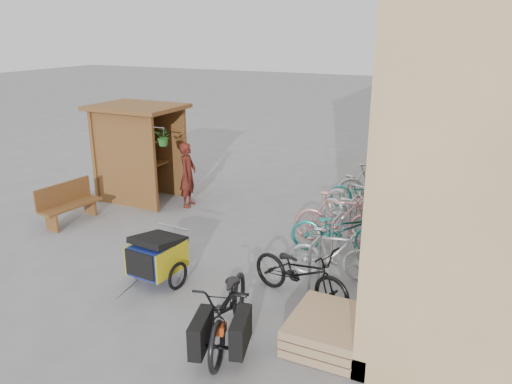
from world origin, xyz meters
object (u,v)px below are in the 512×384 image
at_px(bike_3, 339,218).
at_px(bike_7, 373,185).
at_px(child_trailer, 157,255).
at_px(pallet_stack, 328,330).
at_px(bike_1, 333,254).
at_px(bike_6, 363,194).
at_px(bike_5, 359,201).
at_px(cargo_bike, 229,308).
at_px(person_kiosk, 188,175).
at_px(shopping_carts, 419,166).
at_px(bike_4, 355,209).
at_px(kiosk, 136,139).
at_px(bike_0, 301,272).
at_px(bike_2, 338,229).
at_px(bench, 68,203).

height_order(bike_3, bike_7, bike_3).
distance_m(child_trailer, bike_7, 6.00).
bearing_deg(bike_7, pallet_stack, 173.94).
xyz_separation_m(bike_1, bike_6, (-0.35, 3.54, -0.02)).
distance_m(bike_1, bike_3, 1.52).
bearing_deg(bike_5, pallet_stack, -150.60).
bearing_deg(cargo_bike, person_kiosk, 112.92).
bearing_deg(shopping_carts, bike_5, -103.26).
xyz_separation_m(bike_4, bike_5, (0.01, 0.27, 0.11)).
bearing_deg(person_kiosk, child_trailer, -166.47).
bearing_deg(bike_4, kiosk, 108.43).
bearing_deg(cargo_bike, bike_1, 57.86).
xyz_separation_m(shopping_carts, bike_0, (-0.78, -6.99, -0.12)).
xyz_separation_m(bike_2, bike_7, (-0.03, 3.01, 0.04)).
bearing_deg(bike_1, bike_3, 1.83).
relative_size(shopping_carts, child_trailer, 1.25).
height_order(kiosk, shopping_carts, kiosk).
height_order(kiosk, bike_7, kiosk).
xyz_separation_m(cargo_bike, bike_4, (0.46, 4.88, -0.09)).
bearing_deg(bike_2, bike_6, -8.89).
bearing_deg(bench, cargo_bike, -16.90).
xyz_separation_m(child_trailer, bike_7, (2.39, 5.50, 0.02)).
relative_size(bike_1, bike_6, 0.91).
relative_size(cargo_bike, bike_5, 1.18).
distance_m(pallet_stack, bike_2, 3.03).
relative_size(cargo_bike, bike_2, 1.16).
relative_size(cargo_bike, bike_6, 1.25).
relative_size(cargo_bike, bike_0, 1.16).
bearing_deg(bike_7, bike_0, 166.47).
xyz_separation_m(shopping_carts, bike_4, (-0.80, -3.61, -0.17)).
xyz_separation_m(bike_5, bike_7, (0.00, 1.32, -0.01)).
relative_size(bike_4, bike_6, 0.97).
distance_m(bike_2, bike_4, 1.42).
relative_size(kiosk, bike_0, 1.37).
bearing_deg(bike_1, person_kiosk, 53.09).
relative_size(child_trailer, bike_4, 0.95).
distance_m(kiosk, bike_7, 5.96).
xyz_separation_m(pallet_stack, person_kiosk, (-4.84, 3.96, 0.58)).
xyz_separation_m(shopping_carts, bike_6, (-0.88, -2.54, -0.16)).
xyz_separation_m(bike_2, bike_6, (-0.13, 2.49, -0.04)).
relative_size(kiosk, bike_4, 1.51).
bearing_deg(kiosk, person_kiosk, 3.51).
bearing_deg(bike_7, person_kiosk, 102.37).
distance_m(bike_6, bike_7, 0.54).
xyz_separation_m(person_kiosk, bike_4, (4.05, 0.38, -0.36)).
xyz_separation_m(bench, person_kiosk, (1.83, 2.08, 0.33)).
bearing_deg(bike_1, kiosk, 59.74).
bearing_deg(child_trailer, bike_6, 69.38).
bearing_deg(shopping_carts, bike_1, -95.04).
bearing_deg(bike_4, person_kiosk, 108.92).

